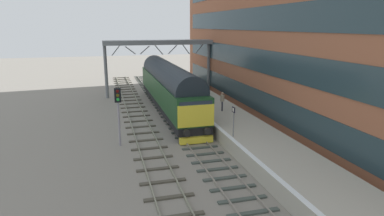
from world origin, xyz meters
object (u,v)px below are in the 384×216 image
Objects in this scene: platform_number_sign at (234,117)px; waiting_passenger at (222,100)px; signal_post_near at (118,109)px; diesel_locomotive at (169,86)px.

platform_number_sign is 6.86m from waiting_passenger.
platform_number_sign is (7.22, -2.97, -0.31)m from signal_post_near.
diesel_locomotive is 10.26m from signal_post_near.
platform_number_sign is (1.97, -11.78, -0.15)m from diesel_locomotive.
diesel_locomotive is 9.88× the size of platform_number_sign.
platform_number_sign reaches higher than waiting_passenger.
diesel_locomotive is 11.94m from platform_number_sign.
signal_post_near is (-5.24, -8.81, 0.16)m from diesel_locomotive.
diesel_locomotive is 12.14× the size of waiting_passenger.
waiting_passenger is (1.67, 6.65, -0.35)m from platform_number_sign.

